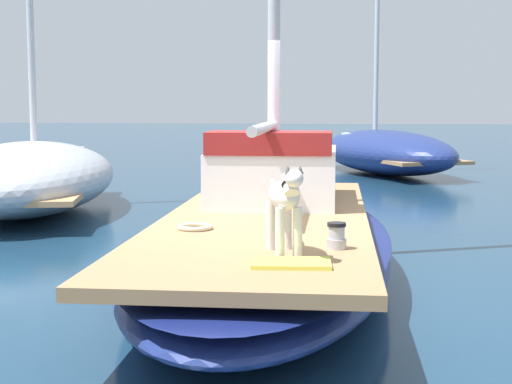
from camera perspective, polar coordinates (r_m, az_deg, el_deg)
ground_plane at (r=8.16m, az=0.76°, el=-6.26°), size 120.00×120.00×0.00m
sailboat_main at (r=8.10m, az=0.77°, el=-3.95°), size 2.55×7.25×0.66m
cabin_house at (r=9.11m, az=1.40°, el=1.48°), size 1.41×2.23×0.84m
dog_white at (r=5.89m, az=2.14°, el=-0.55°), size 0.36×0.92×0.70m
deck_winch at (r=6.20m, az=5.89°, el=-3.25°), size 0.16×0.16×0.21m
coiled_rope at (r=7.14m, az=-4.46°, el=-2.56°), size 0.32×0.32×0.04m
deck_towel at (r=5.57m, az=2.60°, el=-5.21°), size 0.58×0.39×0.03m
moored_boat_far_astern at (r=20.16m, az=9.42°, el=2.99°), size 4.46×6.31×7.82m
moored_boat_port_side at (r=13.53m, az=-16.29°, el=1.19°), size 3.86×6.35×8.44m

